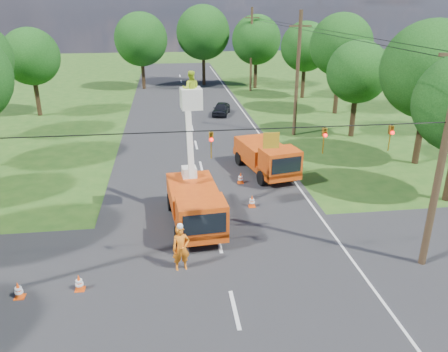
{
  "coord_description": "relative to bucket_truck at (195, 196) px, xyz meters",
  "views": [
    {
      "loc": [
        -2.08,
        -12.88,
        10.54
      ],
      "look_at": [
        0.5,
        6.82,
        2.6
      ],
      "focal_mm": 35.0,
      "sensor_mm": 36.0,
      "label": 1
    }
  ],
  "objects": [
    {
      "name": "distant_car",
      "position": [
        4.17,
        22.96,
        -0.99
      ],
      "size": [
        2.42,
        3.88,
        1.23
      ],
      "primitive_type": "imported",
      "rotation": [
        0.0,
        0.0,
        -0.29
      ],
      "color": "black",
      "rests_on": "ground"
    },
    {
      "name": "bucket_truck",
      "position": [
        0.0,
        0.0,
        0.0
      ],
      "size": [
        2.79,
        6.21,
        7.66
      ],
      "rotation": [
        0.0,
        0.0,
        0.08
      ],
      "color": "#C2390D",
      "rests_on": "ground"
    },
    {
      "name": "traffic_cone_4",
      "position": [
        -4.89,
        -4.77,
        -1.25
      ],
      "size": [
        0.38,
        0.38,
        0.71
      ],
      "color": "#E2460B",
      "rests_on": "ground"
    },
    {
      "name": "traffic_cone_3",
      "position": [
        3.15,
        5.15,
        -1.25
      ],
      "size": [
        0.38,
        0.38,
        0.71
      ],
      "color": "#E2460B",
      "rests_on": "ground"
    },
    {
      "name": "traffic_cone_7",
      "position": [
        5.64,
        9.32,
        -1.25
      ],
      "size": [
        0.38,
        0.38,
        0.71
      ],
      "color": "#E2460B",
      "rests_on": "ground"
    },
    {
      "name": "tree_left_f",
      "position": [
        -13.85,
        25.24,
        4.08
      ],
      "size": [
        5.4,
        5.4,
        8.4
      ],
      "color": "#382616",
      "rests_on": "ground"
    },
    {
      "name": "pole_right_near",
      "position": [
        9.45,
        -4.76,
        3.5
      ],
      "size": [
        1.8,
        0.3,
        10.0
      ],
      "color": "#4C3823",
      "rests_on": "ground"
    },
    {
      "name": "tree_right_c",
      "position": [
        14.15,
        14.24,
        3.7
      ],
      "size": [
        5.0,
        5.0,
        7.83
      ],
      "color": "#382616",
      "rests_on": "ground"
    },
    {
      "name": "traffic_cone_2",
      "position": [
        3.22,
        1.74,
        -1.25
      ],
      "size": [
        0.38,
        0.38,
        0.71
      ],
      "color": "#E2460B",
      "rests_on": "ground"
    },
    {
      "name": "ground",
      "position": [
        0.95,
        13.24,
        -1.61
      ],
      "size": [
        140.0,
        140.0,
        0.0
      ],
      "primitive_type": "plane",
      "color": "#244E17",
      "rests_on": "ground"
    },
    {
      "name": "road_main",
      "position": [
        0.95,
        13.24,
        -1.61
      ],
      "size": [
        12.0,
        100.0,
        0.06
      ],
      "primitive_type": "cube",
      "color": "black",
      "rests_on": "ground"
    },
    {
      "name": "second_truck",
      "position": [
        5.1,
        6.56,
        -0.43
      ],
      "size": [
        3.41,
        6.38,
        2.27
      ],
      "rotation": [
        0.0,
        0.0,
        0.21
      ],
      "color": "#C2390D",
      "rests_on": "ground"
    },
    {
      "name": "ground_worker",
      "position": [
        -0.87,
        -3.84,
        -0.59
      ],
      "size": [
        0.82,
        0.62,
        2.04
      ],
      "primitive_type": "imported",
      "rotation": [
        0.0,
        0.0,
        0.18
      ],
      "color": "orange",
      "rests_on": "ground"
    },
    {
      "name": "tree_right_d",
      "position": [
        15.75,
        22.24,
        5.07
      ],
      "size": [
        6.0,
        6.0,
        9.7
      ],
      "color": "#382616",
      "rests_on": "ground"
    },
    {
      "name": "tree_far_c",
      "position": [
        10.45,
        37.24,
        4.45
      ],
      "size": [
        6.2,
        6.2,
        9.18
      ],
      "color": "#382616",
      "rests_on": "ground"
    },
    {
      "name": "tree_right_e",
      "position": [
        14.75,
        30.24,
        4.2
      ],
      "size": [
        5.6,
        5.6,
        8.63
      ],
      "color": "#382616",
      "rests_on": "ground"
    },
    {
      "name": "signal_span",
      "position": [
        3.18,
        -4.77,
        4.27
      ],
      "size": [
        18.0,
        0.29,
        1.07
      ],
      "color": "black",
      "rests_on": "ground"
    },
    {
      "name": "pole_right_far",
      "position": [
        9.45,
        35.24,
        3.5
      ],
      "size": [
        1.8,
        0.3,
        10.0
      ],
      "color": "#4C3823",
      "rests_on": "ground"
    },
    {
      "name": "tree_right_b",
      "position": [
        15.95,
        7.24,
        4.83
      ],
      "size": [
        6.4,
        6.4,
        9.65
      ],
      "color": "#382616",
      "rests_on": "ground"
    },
    {
      "name": "tree_far_a",
      "position": [
        -4.05,
        38.24,
        4.58
      ],
      "size": [
        6.6,
        6.6,
        9.5
      ],
      "color": "#382616",
      "rests_on": "ground"
    },
    {
      "name": "tree_far_b",
      "position": [
        3.95,
        40.24,
        5.2
      ],
      "size": [
        7.0,
        7.0,
        10.32
      ],
      "color": "#382616",
      "rests_on": "ground"
    },
    {
      "name": "edge_line",
      "position": [
        6.55,
        13.24,
        -1.61
      ],
      "size": [
        0.12,
        90.0,
        0.02
      ],
      "primitive_type": "cube",
      "color": "silver",
      "rests_on": "ground"
    },
    {
      "name": "traffic_cone_5",
      "position": [
        -7.09,
        -4.97,
        -1.25
      ],
      "size": [
        0.38,
        0.38,
        0.71
      ],
      "color": "#E2460B",
      "rests_on": "ground"
    },
    {
      "name": "pole_right_mid",
      "position": [
        9.45,
        15.24,
        3.5
      ],
      "size": [
        1.8,
        0.3,
        10.0
      ],
      "color": "#4C3823",
      "rests_on": "ground"
    },
    {
      "name": "road_cross",
      "position": [
        0.95,
        -4.76,
        -1.61
      ],
      "size": [
        56.0,
        10.0,
        0.07
      ],
      "primitive_type": "cube",
      "color": "black",
      "rests_on": "ground"
    }
  ]
}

